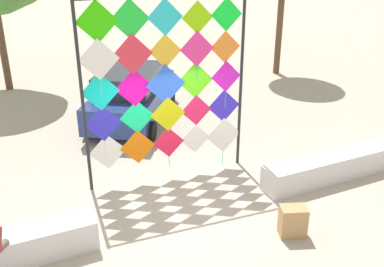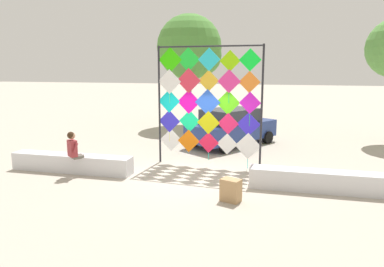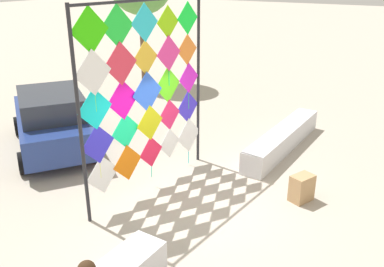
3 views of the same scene
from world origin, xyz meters
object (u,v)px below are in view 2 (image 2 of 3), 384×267
at_px(parked_car, 232,127).
at_px(cardboard_box_large, 231,190).
at_px(kite_display_rack, 207,100).
at_px(seated_vendor, 75,150).
at_px(tree_palm_like, 192,48).

relative_size(parked_car, cardboard_box_large, 7.56).
bearing_deg(cardboard_box_large, kite_display_rack, 112.40).
relative_size(seated_vendor, cardboard_box_large, 2.43).
relative_size(seated_vendor, parked_car, 0.32).
bearing_deg(tree_palm_like, cardboard_box_large, -71.26).
distance_m(seated_vendor, tree_palm_like, 11.32).
height_order(seated_vendor, cardboard_box_large, seated_vendor).
bearing_deg(seated_vendor, cardboard_box_large, -11.35).
distance_m(seated_vendor, parked_car, 7.04).
bearing_deg(kite_display_rack, parked_car, 84.34).
relative_size(parked_car, tree_palm_like, 0.70).
distance_m(parked_car, tree_palm_like, 6.88).
xyz_separation_m(kite_display_rack, seated_vendor, (-3.79, -2.07, -1.48)).
height_order(kite_display_rack, parked_car, kite_display_rack).
distance_m(seated_vendor, cardboard_box_large, 5.19).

